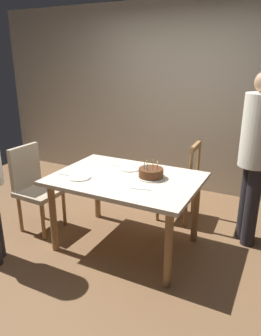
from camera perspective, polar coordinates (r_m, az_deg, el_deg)
ground at (r=3.44m, az=-0.76°, el=-13.51°), size 6.40×6.40×0.00m
back_wall at (r=4.65m, az=10.08°, el=12.00°), size 6.40×0.10×2.60m
dining_table at (r=3.13m, az=-0.82°, el=-3.25°), size 1.41×1.00×0.76m
birthday_cake at (r=3.07m, az=3.67°, el=-0.95°), size 0.28×0.28×0.16m
plate_near_celebrant at (r=3.11m, az=-9.10°, el=-1.65°), size 0.22×0.22×0.01m
plate_far_side at (r=3.31m, az=-0.09°, el=-0.08°), size 0.22×0.22×0.01m
fork_near_celebrant at (r=3.20m, az=-11.41°, el=-1.22°), size 0.18×0.02×0.01m
fork_far_side at (r=3.40m, az=-2.36°, el=0.36°), size 0.18×0.04×0.01m
fork_near_guest at (r=2.81m, az=1.90°, el=-3.78°), size 0.18×0.06×0.01m
chair_spindle_back at (r=3.81m, az=8.69°, el=-2.58°), size 0.46×0.46×0.95m
chair_upholstered at (r=3.70m, az=-16.87°, el=-2.67°), size 0.46×0.46×0.95m
person_guest at (r=3.33m, az=21.51°, el=2.85°), size 0.32×0.32×1.74m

